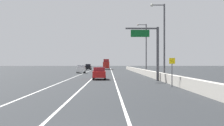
# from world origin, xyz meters

# --- Properties ---
(ground_plane) EXTENTS (320.00, 320.00, 0.00)m
(ground_plane) POSITION_xyz_m (0.00, 64.00, 0.00)
(ground_plane) COLOR #26282B
(lane_stripe_left) EXTENTS (0.16, 130.00, 0.00)m
(lane_stripe_left) POSITION_xyz_m (-5.50, 55.00, 0.00)
(lane_stripe_left) COLOR silver
(lane_stripe_left) RESTS_ON ground_plane
(lane_stripe_center) EXTENTS (0.16, 130.00, 0.00)m
(lane_stripe_center) POSITION_xyz_m (-2.00, 55.00, 0.00)
(lane_stripe_center) COLOR silver
(lane_stripe_center) RESTS_ON ground_plane
(lane_stripe_right) EXTENTS (0.16, 130.00, 0.00)m
(lane_stripe_right) POSITION_xyz_m (1.50, 55.00, 0.00)
(lane_stripe_right) COLOR silver
(lane_stripe_right) RESTS_ON ground_plane
(jersey_barrier_right) EXTENTS (0.60, 120.00, 1.10)m
(jersey_barrier_right) POSITION_xyz_m (8.08, 40.00, 0.55)
(jersey_barrier_right) COLOR #B2ADA3
(jersey_barrier_right) RESTS_ON ground_plane
(overhead_sign_gantry) EXTENTS (4.68, 0.36, 7.50)m
(overhead_sign_gantry) POSITION_xyz_m (6.74, 28.82, 4.73)
(overhead_sign_gantry) COLOR #47474C
(overhead_sign_gantry) RESTS_ON ground_plane
(speed_advisory_sign) EXTENTS (0.60, 0.11, 3.00)m
(speed_advisory_sign) POSITION_xyz_m (7.18, 19.31, 1.76)
(speed_advisory_sign) COLOR #4C4C51
(speed_advisory_sign) RESTS_ON ground_plane
(lamp_post_right_second) EXTENTS (2.14, 0.44, 11.04)m
(lamp_post_right_second) POSITION_xyz_m (8.41, 29.97, 6.28)
(lamp_post_right_second) COLOR #4C4C51
(lamp_post_right_second) RESTS_ON ground_plane
(lamp_post_right_third) EXTENTS (2.14, 0.44, 11.04)m
(lamp_post_right_third) POSITION_xyz_m (8.57, 49.36, 6.28)
(lamp_post_right_third) COLOR #4C4C51
(lamp_post_right_third) RESTS_ON ground_plane
(car_white_0) EXTENTS (1.94, 4.47, 1.97)m
(car_white_0) POSITION_xyz_m (-6.21, 57.62, 0.98)
(car_white_0) COLOR white
(car_white_0) RESTS_ON ground_plane
(car_black_1) EXTENTS (2.05, 4.13, 2.13)m
(car_black_1) POSITION_xyz_m (-6.59, 84.93, 1.06)
(car_black_1) COLOR black
(car_black_1) RESTS_ON ground_plane
(car_red_2) EXTENTS (2.01, 4.54, 1.86)m
(car_red_2) POSITION_xyz_m (-0.76, 32.04, 0.93)
(car_red_2) COLOR red
(car_red_2) RESTS_ON ground_plane
(box_truck) EXTENTS (2.46, 8.79, 4.04)m
(box_truck) POSITION_xyz_m (-0.33, 93.67, 1.84)
(box_truck) COLOR #A51E19
(box_truck) RESTS_ON ground_plane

